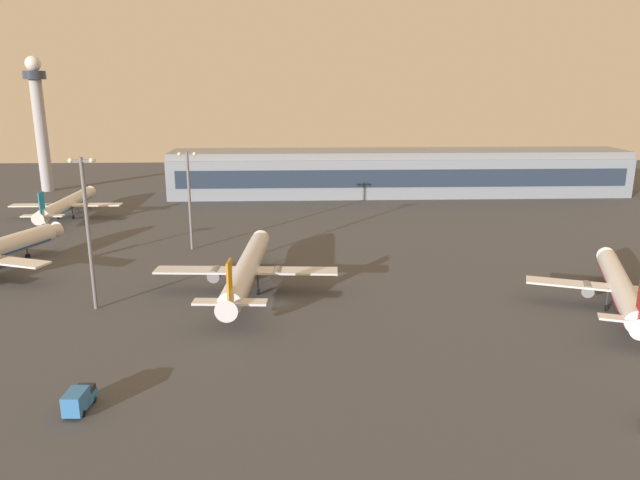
# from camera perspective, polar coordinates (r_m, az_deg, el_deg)

# --- Properties ---
(ground_plane) EXTENTS (416.00, 416.00, 0.00)m
(ground_plane) POSITION_cam_1_polar(r_m,az_deg,el_deg) (111.68, -3.97, -6.14)
(ground_plane) COLOR #424449
(terminal_building) EXTENTS (166.03, 22.40, 16.40)m
(terminal_building) POSITION_cam_1_polar(r_m,az_deg,el_deg) (221.42, 7.56, 6.45)
(terminal_building) COLOR gray
(terminal_building) RESTS_ON ground
(control_tower) EXTENTS (8.00, 8.00, 49.75)m
(control_tower) POSITION_cam_1_polar(r_m,az_deg,el_deg) (248.07, -25.44, 10.76)
(control_tower) COLOR #A8A8B2
(control_tower) RESTS_ON ground
(airplane_taxiway_distant) EXTENTS (31.87, 40.45, 10.78)m
(airplane_taxiway_distant) POSITION_cam_1_polar(r_m,az_deg,el_deg) (120.99, 26.99, -4.07)
(airplane_taxiway_distant) COLOR white
(airplane_taxiway_distant) RESTS_ON ground
(airplane_far_stand) EXTENTS (36.13, 46.40, 11.90)m
(airplane_far_stand) POSITION_cam_1_polar(r_m,az_deg,el_deg) (117.65, -7.09, -2.80)
(airplane_far_stand) COLOR silver
(airplane_far_stand) RESTS_ON ground
(airplane_near_gate) EXTENTS (33.22, 42.76, 11.00)m
(airplane_near_gate) POSITION_cam_1_polar(r_m,az_deg,el_deg) (197.22, -23.22, 3.18)
(airplane_near_gate) COLOR silver
(airplane_near_gate) RESTS_ON ground
(catering_truck) EXTENTS (2.67, 5.77, 3.05)m
(catering_truck) POSITION_cam_1_polar(r_m,az_deg,el_deg) (82.64, -22.21, -14.01)
(catering_truck) COLOR #3372BF
(catering_truck) RESTS_ON ground
(apron_light_west) EXTENTS (4.80, 0.90, 27.73)m
(apron_light_west) POSITION_cam_1_polar(r_m,az_deg,el_deg) (112.18, -21.49, 1.34)
(apron_light_west) COLOR slate
(apron_light_west) RESTS_ON ground
(apron_light_central) EXTENTS (4.80, 0.90, 24.24)m
(apron_light_central) POSITION_cam_1_polar(r_m,az_deg,el_deg) (147.63, -12.50, 4.35)
(apron_light_central) COLOR slate
(apron_light_central) RESTS_ON ground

